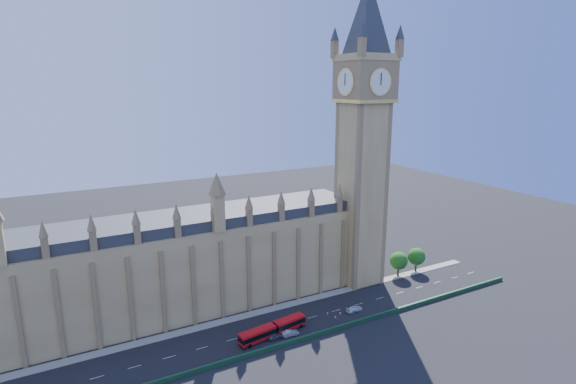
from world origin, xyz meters
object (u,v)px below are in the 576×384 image
car_grey (276,336)px  car_white (354,309)px  car_silver (290,333)px  red_bus (273,330)px

car_grey → car_white: size_ratio=0.90×
car_silver → car_white: size_ratio=0.87×
car_silver → red_bus: bearing=66.4°
car_silver → car_white: car_white is taller
red_bus → car_silver: bearing=-35.9°
car_silver → car_white: bearing=-79.1°
car_grey → car_silver: (4.00, -0.52, -0.05)m
red_bus → car_grey: 1.87m
car_grey → car_white: bearing=-84.2°
red_bus → car_silver: red_bus is taller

